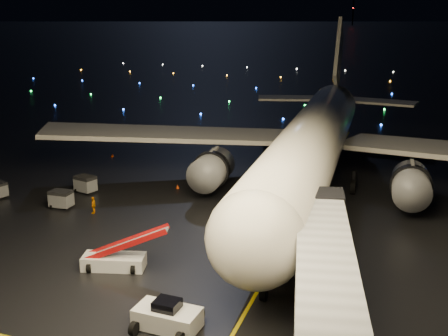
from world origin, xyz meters
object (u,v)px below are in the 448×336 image
Objects in this scene: belt_loader at (113,248)px; baggage_cart_0 at (61,199)px; baggage_cart_1 at (85,184)px; airliner at (317,105)px; crew_c at (93,205)px; pushback_tug at (167,314)px.

belt_loader is 15.33m from baggage_cart_0.
baggage_cart_0 is 4.97m from baggage_cart_1.
airliner reaches higher than belt_loader.
belt_loader reaches higher than crew_c.
belt_loader is 12.48m from crew_c.
crew_c is at bearing -6.45° from baggage_cart_0.
belt_loader is 4.11× the size of crew_c.
belt_loader is (-7.14, 6.28, 0.70)m from pushback_tug.
airliner is 28.08m from baggage_cart_0.
baggage_cart_1 is at bearing -157.02° from airliner.
airliner is 25.47m from crew_c.
baggage_cart_0 is (-21.92, -15.65, -7.92)m from airliner.
airliner is 28.78m from belt_loader.
baggage_cart_1 is (-22.31, -10.70, -7.90)m from airliner.
pushback_tug reaches higher than baggage_cart_1.
baggage_cart_0 is at bearing -110.18° from crew_c.
belt_loader is 3.31× the size of baggage_cart_0.
airliner reaches higher than crew_c.
baggage_cart_1 is (-0.39, 4.95, 0.02)m from baggage_cart_0.
baggage_cart_1 reaches higher than baggage_cart_0.
belt_loader is at bearing -42.81° from baggage_cart_0.
pushback_tug is 2.40× the size of crew_c.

